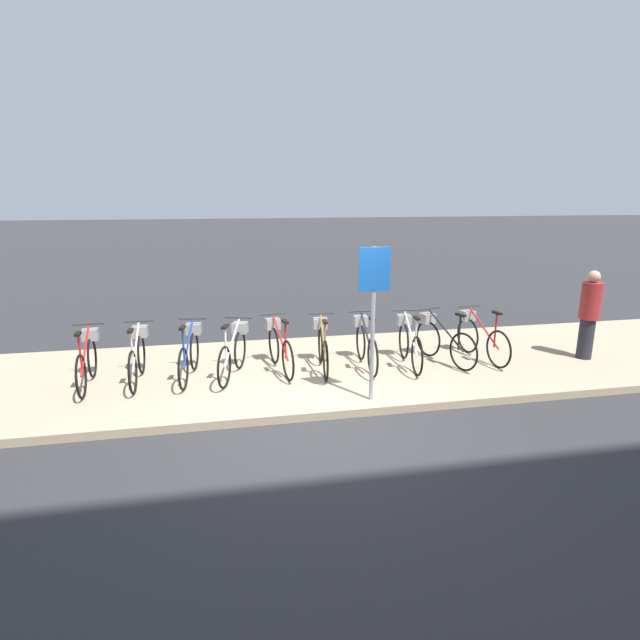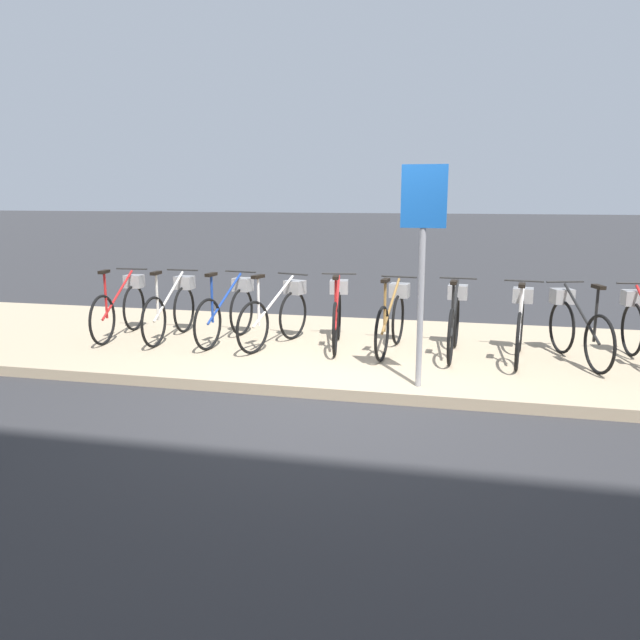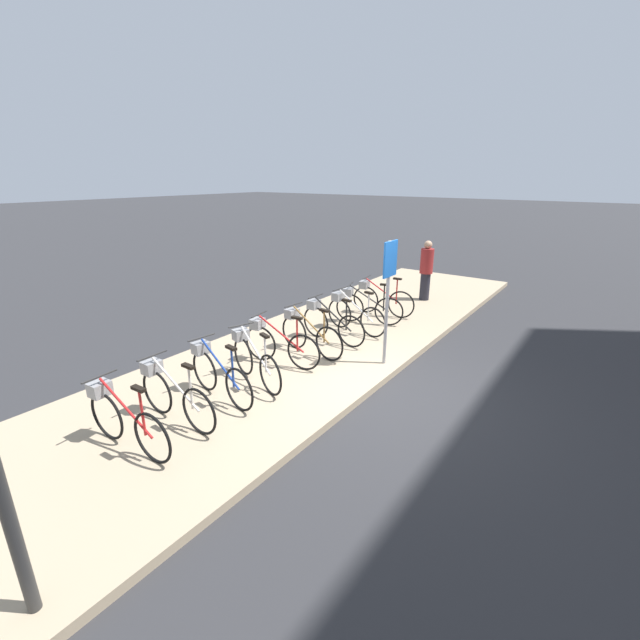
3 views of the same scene
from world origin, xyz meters
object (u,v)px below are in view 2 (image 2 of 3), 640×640
parked_bicycle_0 (122,305)px  parked_bicycle_8 (576,325)px  parked_bicycle_2 (229,309)px  parked_bicycle_3 (278,312)px  sign_post (423,238)px  parked_bicycle_4 (337,313)px  parked_bicycle_5 (392,317)px  parked_bicycle_7 (520,323)px  parked_bicycle_6 (455,319)px  parked_bicycle_1 (173,307)px

parked_bicycle_0 → parked_bicycle_8: 5.85m
parked_bicycle_2 → parked_bicycle_3: size_ratio=1.04×
parked_bicycle_2 → sign_post: (2.60, -1.47, 1.07)m
parked_bicycle_4 → parked_bicycle_5: size_ratio=1.00×
parked_bicycle_8 → sign_post: bearing=-140.5°
parked_bicycle_0 → sign_post: bearing=-19.1°
parked_bicycle_4 → sign_post: 2.21m
parked_bicycle_0 → sign_post: 4.50m
parked_bicycle_8 → parked_bicycle_7: bearing=-175.9°
parked_bicycle_0 → parked_bicycle_7: same height
parked_bicycle_2 → parked_bicycle_8: size_ratio=1.03×
parked_bicycle_0 → parked_bicycle_7: size_ratio=1.00×
parked_bicycle_6 → parked_bicycle_0: bearing=-179.8°
parked_bicycle_2 → parked_bicycle_3: same height
parked_bicycle_5 → parked_bicycle_8: bearing=-0.3°
parked_bicycle_5 → parked_bicycle_6: same height
parked_bicycle_1 → parked_bicycle_6: bearing=-0.3°
parked_bicycle_3 → parked_bicycle_7: 2.99m
parked_bicycle_7 → parked_bicycle_8: same height
parked_bicycle_4 → parked_bicycle_7: bearing=-4.8°
parked_bicycle_1 → parked_bicycle_3: 1.50m
parked_bicycle_2 → parked_bicycle_8: (4.31, -0.06, 0.00)m
parked_bicycle_5 → sign_post: sign_post is taller
parked_bicycle_2 → parked_bicycle_6: (2.92, -0.03, 0.00)m
parked_bicycle_2 → parked_bicycle_4: same height
parked_bicycle_8 → sign_post: (-1.71, -1.41, 1.07)m
parked_bicycle_4 → parked_bicycle_1: bearing=-177.7°
parked_bicycle_8 → sign_post: 2.47m
parked_bicycle_4 → parked_bicycle_6: 1.48m
parked_bicycle_2 → parked_bicycle_7: size_ratio=1.00×
parked_bicycle_0 → parked_bicycle_3: size_ratio=1.04×
sign_post → parked_bicycle_4: bearing=126.5°
parked_bicycle_7 → parked_bicycle_8: size_ratio=1.03×
parked_bicycle_3 → parked_bicycle_2: bearing=174.5°
parked_bicycle_3 → parked_bicycle_5: 1.47m
parked_bicycle_0 → parked_bicycle_4: size_ratio=1.01×
parked_bicycle_3 → parked_bicycle_5: bearing=0.6°
parked_bicycle_0 → parked_bicycle_8: bearing=-0.2°
parked_bicycle_3 → parked_bicycle_0: bearing=179.4°
parked_bicycle_2 → parked_bicycle_0: bearing=-178.3°
parked_bicycle_0 → sign_post: sign_post is taller
parked_bicycle_2 → parked_bicycle_3: bearing=-5.5°
parked_bicycle_4 → parked_bicycle_8: (2.86, -0.14, 0.00)m
parked_bicycle_3 → parked_bicycle_8: size_ratio=1.00×
parked_bicycle_5 → parked_bicycle_8: (2.14, -0.01, 0.00)m
parked_bicycle_6 → sign_post: 1.83m
parked_bicycle_0 → parked_bicycle_8: same height
parked_bicycle_2 → sign_post: sign_post is taller
parked_bicycle_4 → parked_bicycle_6: same height
parked_bicycle_2 → parked_bicycle_3: 0.70m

